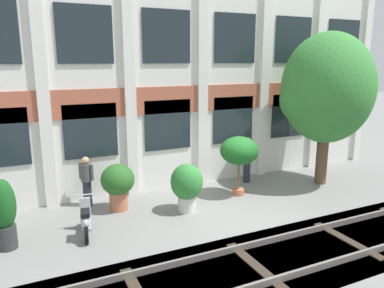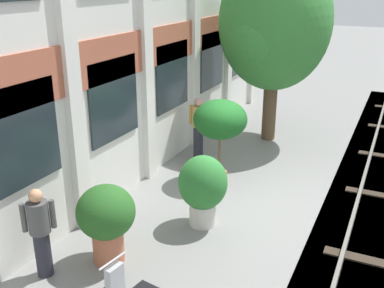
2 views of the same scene
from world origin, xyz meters
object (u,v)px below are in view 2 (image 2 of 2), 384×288
object	(u,v)px
resident_by_doorway	(198,126)
potted_plant_low_pan	(220,121)
potted_plant_ribbed_drum	(203,186)
resident_watching_tracks	(40,230)
broadleaf_tree	(275,26)
potted_plant_fluted_column	(106,217)

from	to	relation	value
resident_by_doorway	potted_plant_low_pan	bearing A→B (deg)	42.23
potted_plant_ribbed_drum	resident_watching_tracks	bearing A→B (deg)	146.98
resident_watching_tracks	resident_by_doorway	bearing A→B (deg)	136.34
broadleaf_tree	resident_watching_tracks	world-z (taller)	broadleaf_tree
potted_plant_low_pan	resident_watching_tracks	distance (m)	4.91
broadleaf_tree	potted_plant_low_pan	size ratio (longest dim) A/B	2.71
potted_plant_fluted_column	potted_plant_ribbed_drum	distance (m)	2.06
broadleaf_tree	resident_by_doorway	world-z (taller)	broadleaf_tree
potted_plant_fluted_column	potted_plant_ribbed_drum	world-z (taller)	potted_plant_ribbed_drum
potted_plant_fluted_column	resident_watching_tracks	world-z (taller)	resident_watching_tracks
potted_plant_fluted_column	broadleaf_tree	bearing A→B (deg)	-5.31
resident_watching_tracks	broadleaf_tree	bearing A→B (deg)	128.01
potted_plant_low_pan	resident_watching_tracks	world-z (taller)	potted_plant_low_pan
broadleaf_tree	resident_watching_tracks	bearing A→B (deg)	170.18
broadleaf_tree	resident_by_doorway	bearing A→B (deg)	152.21
potted_plant_ribbed_drum	resident_by_doorway	bearing A→B (deg)	26.25
potted_plant_ribbed_drum	resident_watching_tracks	xyz separation A→B (m)	(-2.60, 1.69, -0.00)
resident_by_doorway	resident_watching_tracks	xyz separation A→B (m)	(-5.72, 0.15, -0.07)
potted_plant_low_pan	potted_plant_fluted_column	world-z (taller)	potted_plant_low_pan
potted_plant_ribbed_drum	resident_watching_tracks	size ratio (longest dim) A/B	0.93
potted_plant_low_pan	potted_plant_ribbed_drum	world-z (taller)	potted_plant_low_pan
broadleaf_tree	potted_plant_low_pan	world-z (taller)	broadleaf_tree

